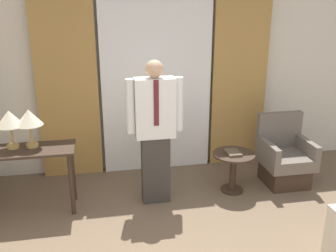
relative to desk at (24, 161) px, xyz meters
name	(u,v)px	position (x,y,z in m)	size (l,w,h in m)	color
wall_back	(155,75)	(1.67, 1.05, 0.71)	(10.00, 0.06, 2.70)	silver
curtain_sheer_center	(157,81)	(1.67, 0.92, 0.65)	(1.52, 0.06, 2.58)	white
curtain_drape_left	(67,85)	(0.47, 0.92, 0.65)	(0.80, 0.06, 2.58)	#B28442
curtain_drape_right	(239,78)	(2.87, 0.92, 0.65)	(0.80, 0.06, 2.58)	#B28442
desk	(24,161)	(0.00, 0.00, 0.00)	(1.14, 0.46, 0.78)	#38281E
table_lamp_left	(9,120)	(-0.10, 0.06, 0.47)	(0.29, 0.29, 0.44)	tan
table_lamp_right	(29,119)	(0.10, 0.06, 0.47)	(0.29, 0.29, 0.44)	tan
person	(155,128)	(1.49, -0.03, 0.30)	(0.66, 0.22, 1.73)	#38332D
armchair	(284,159)	(3.26, 0.13, -0.30)	(0.62, 0.62, 0.92)	#38281E
side_table	(233,165)	(2.50, 0.02, -0.28)	(0.53, 0.53, 0.52)	#38281E
book	(233,153)	(2.48, 0.02, -0.10)	(0.17, 0.24, 0.03)	brown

